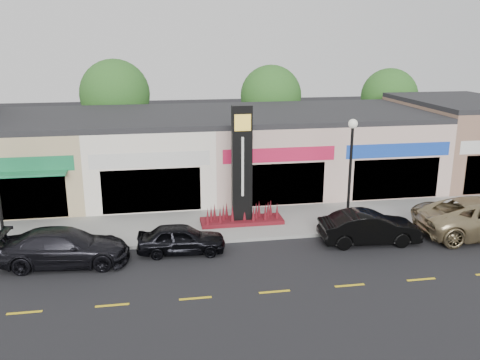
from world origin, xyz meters
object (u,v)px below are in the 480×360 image
(lamp_east_near, at_px, (351,163))
(car_black_conv, at_px, (369,228))
(car_black_sedan, at_px, (181,239))
(car_dark_sedan, at_px, (65,247))
(pylon_sign, at_px, (242,183))

(lamp_east_near, bearing_deg, car_black_conv, -74.07)
(car_black_sedan, height_order, car_black_conv, car_black_conv)
(car_dark_sedan, bearing_deg, car_black_conv, -85.79)
(lamp_east_near, relative_size, car_black_conv, 1.18)
(car_dark_sedan, bearing_deg, lamp_east_near, -78.93)
(pylon_sign, xyz_separation_m, car_black_sedan, (-3.25, -2.93, -1.61))
(car_black_sedan, xyz_separation_m, car_black_conv, (8.70, -0.36, 0.10))
(car_dark_sedan, distance_m, car_black_sedan, 4.94)
(lamp_east_near, bearing_deg, pylon_sign, 161.25)
(pylon_sign, distance_m, car_black_conv, 6.54)
(lamp_east_near, distance_m, car_black_conv, 3.18)
(lamp_east_near, xyz_separation_m, car_dark_sedan, (-13.17, -1.60, -2.70))
(lamp_east_near, height_order, car_black_conv, lamp_east_near)
(car_black_sedan, distance_m, car_black_conv, 8.71)
(car_dark_sedan, xyz_separation_m, car_black_conv, (13.62, 0.02, -0.02))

